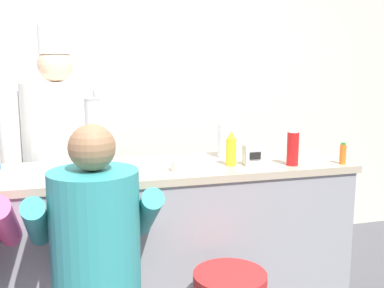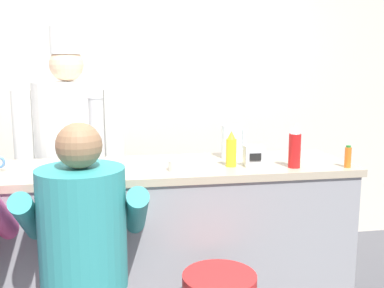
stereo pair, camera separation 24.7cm
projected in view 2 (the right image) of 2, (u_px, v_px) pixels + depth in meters
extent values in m
cube|color=beige|center=(127.00, 93.00, 3.74)|extent=(10.00, 0.06, 2.70)
cube|color=gray|center=(139.00, 258.00, 2.56)|extent=(2.36, 0.58, 0.99)
cube|color=tan|center=(137.00, 170.00, 2.48)|extent=(2.41, 0.60, 0.04)
cylinder|color=red|center=(295.00, 151.00, 2.42)|extent=(0.07, 0.07, 0.19)
cone|color=white|center=(295.00, 129.00, 2.40)|extent=(0.05, 0.05, 0.05)
cylinder|color=yellow|center=(231.00, 153.00, 2.45)|extent=(0.06, 0.06, 0.15)
cone|color=yellow|center=(231.00, 135.00, 2.44)|extent=(0.05, 0.05, 0.05)
cylinder|color=orange|center=(348.00, 157.00, 2.43)|extent=(0.04, 0.04, 0.11)
cylinder|color=#287F2D|center=(349.00, 146.00, 2.42)|extent=(0.02, 0.02, 0.01)
cylinder|color=silver|center=(232.00, 142.00, 2.67)|extent=(0.12, 0.12, 0.20)
cube|color=silver|center=(244.00, 140.00, 2.68)|extent=(0.01, 0.01, 0.12)
cylinder|color=white|center=(92.00, 173.00, 2.29)|extent=(0.27, 0.27, 0.02)
ellipsoid|color=#E0BC60|center=(92.00, 168.00, 2.28)|extent=(0.12, 0.09, 0.03)
cylinder|color=white|center=(183.00, 165.00, 2.37)|extent=(0.16, 0.16, 0.06)
cylinder|color=#B7BABF|center=(96.00, 130.00, 2.59)|extent=(0.08, 0.08, 0.36)
cylinder|color=silver|center=(95.00, 98.00, 2.55)|extent=(0.09, 0.09, 0.01)
cube|color=silver|center=(254.00, 156.00, 2.46)|extent=(0.11, 0.06, 0.12)
cube|color=black|center=(255.00, 157.00, 2.43)|extent=(0.06, 0.01, 0.04)
cylinder|color=#33384C|center=(67.00, 266.00, 2.13)|extent=(0.14, 0.37, 0.14)
cylinder|color=#33384C|center=(107.00, 263.00, 2.17)|extent=(0.14, 0.37, 0.14)
cylinder|color=teal|center=(83.00, 228.00, 1.92)|extent=(0.37, 0.37, 0.53)
cylinder|color=teal|center=(29.00, 218.00, 1.98)|extent=(0.10, 0.40, 0.32)
cylinder|color=teal|center=(136.00, 212.00, 2.06)|extent=(0.10, 0.40, 0.32)
sphere|color=#8C6647|center=(79.00, 145.00, 1.86)|extent=(0.19, 0.19, 0.19)
cylinder|color=red|center=(219.00, 280.00, 2.08)|extent=(0.35, 0.35, 0.05)
cube|color=#232328|center=(75.00, 236.00, 3.09)|extent=(0.35, 0.19, 0.84)
cube|color=white|center=(73.00, 215.00, 3.01)|extent=(0.32, 0.02, 0.51)
cylinder|color=white|center=(69.00, 130.00, 2.97)|extent=(0.46, 0.46, 0.63)
sphere|color=#DBB28E|center=(66.00, 65.00, 2.89)|extent=(0.22, 0.22, 0.22)
cylinder|color=white|center=(65.00, 40.00, 2.87)|extent=(0.20, 0.20, 0.17)
cylinder|color=white|center=(23.00, 131.00, 2.92)|extent=(0.13, 0.13, 0.54)
cylinder|color=white|center=(114.00, 129.00, 3.02)|extent=(0.13, 0.13, 0.54)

